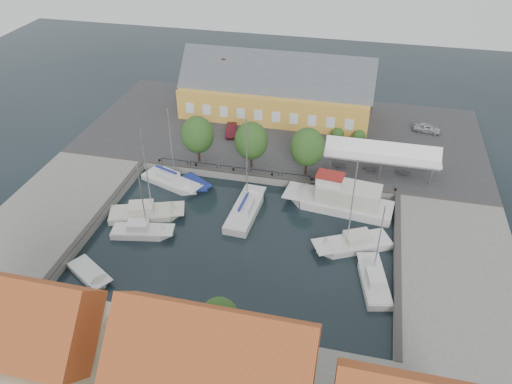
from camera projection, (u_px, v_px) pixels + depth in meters
ground at (244, 234)px, 54.51m from camera, size 140.00×140.00×0.00m
north_quay at (282, 133)px, 72.66m from camera, size 56.00×26.00×1.00m
west_quay at (52, 213)px, 56.71m from camera, size 12.00×24.00×1.00m
east_quay at (457, 275)px, 48.54m from camera, size 12.00×24.00×1.00m
quay_edge_fittings at (254, 201)px, 57.71m from camera, size 56.00×24.72×0.40m
warehouse at (273, 92)px, 75.20m from camera, size 28.56×14.00×9.55m
tent_canopy at (382, 154)px, 61.44m from camera, size 14.00×4.00×2.83m
quay_trees at (251, 141)px, 61.73m from camera, size 18.20×4.20×6.30m
car_silver at (427, 128)px, 71.45m from camera, size 4.04×2.12×1.31m
car_red at (231, 130)px, 71.00m from camera, size 2.13×4.14×1.30m
center_sailboat at (245, 212)px, 57.19m from camera, size 3.10×9.11×12.32m
trawler at (342, 201)px, 57.85m from camera, size 13.16×5.30×5.00m
east_boat_b at (354, 245)px, 52.60m from camera, size 8.61×6.15×11.40m
east_boat_c at (374, 283)px, 47.98m from camera, size 3.79×7.55×9.51m
west_boat_a at (171, 182)px, 62.41m from camera, size 8.52×5.02×11.07m
west_boat_b at (145, 214)px, 57.01m from camera, size 8.93×5.50×11.63m
west_boat_c at (141, 233)px, 54.26m from camera, size 7.04×3.37×9.43m
launch_sw at (90, 274)px, 49.20m from camera, size 5.69×4.56×0.98m
launch_nw at (196, 184)px, 62.47m from camera, size 4.73×3.92×0.88m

